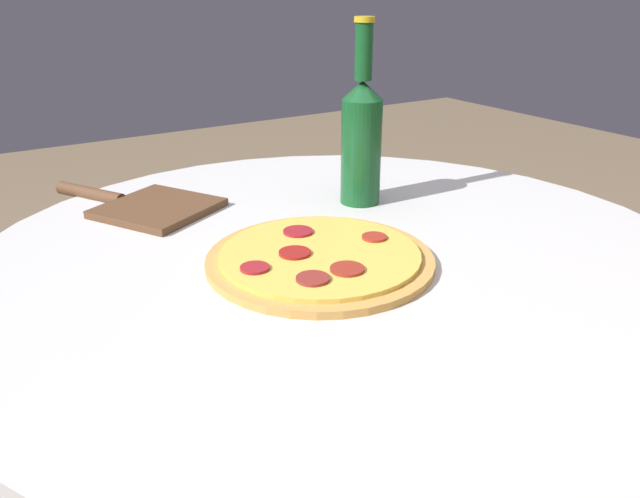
{
  "coord_description": "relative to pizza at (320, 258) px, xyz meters",
  "views": [
    {
      "loc": [
        0.43,
        0.63,
        1.09
      ],
      "look_at": [
        0.04,
        0.02,
        0.77
      ],
      "focal_mm": 35.0,
      "sensor_mm": 36.0,
      "label": 1
    }
  ],
  "objects": [
    {
      "name": "pizza_paddle",
      "position": [
        0.12,
        -0.32,
        -0.0
      ],
      "size": [
        0.22,
        0.3,
        0.02
      ],
      "rotation": [
        0.0,
        0.0,
        -1.07
      ],
      "color": "brown",
      "rests_on": "table"
    },
    {
      "name": "beer_bottle",
      "position": [
        -0.18,
        -0.17,
        0.1
      ],
      "size": [
        0.06,
        0.06,
        0.28
      ],
      "color": "#144C23",
      "rests_on": "table"
    },
    {
      "name": "pizza",
      "position": [
        0.0,
        0.0,
        0.0
      ],
      "size": [
        0.29,
        0.29,
        0.02
      ],
      "color": "#C68E47",
      "rests_on": "table"
    },
    {
      "name": "table",
      "position": [
        -0.04,
        -0.02,
        -0.21
      ],
      "size": [
        0.98,
        0.98,
        0.75
      ],
      "color": "silver",
      "rests_on": "ground_plane"
    }
  ]
}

